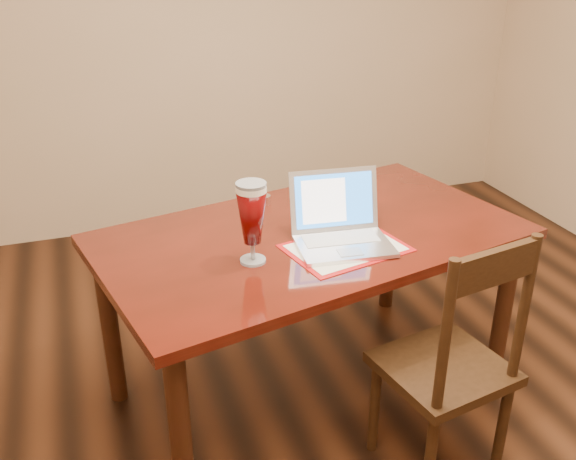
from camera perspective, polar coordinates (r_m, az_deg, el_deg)
name	(u,v)px	position (r m, az deg, el deg)	size (l,w,h in m)	color
ground	(366,454)	(2.76, 6.98, -19.16)	(5.00, 5.00, 0.00)	black
dining_table	(310,252)	(2.65, 2.00, -1.93)	(1.87, 1.30, 1.11)	#4C110A
dining_chair	(451,366)	(2.46, 14.27, -11.61)	(0.50, 0.48, 1.02)	black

